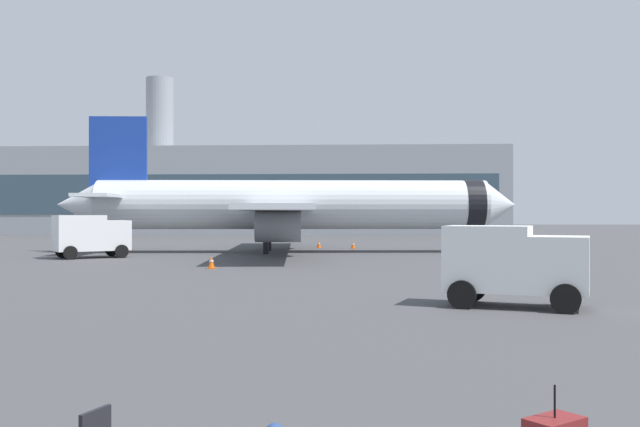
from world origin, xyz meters
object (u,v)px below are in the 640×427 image
airplane_at_gate (290,205)px  safety_cone_outer (130,247)px  service_truck (91,234)px  cargo_van (514,262)px  safety_cone_near (211,262)px  safety_cone_mid (319,244)px  safety_cone_far (353,245)px

airplane_at_gate → safety_cone_outer: (-13.11, 1.38, -3.31)m
service_truck → cargo_van: service_truck is taller
safety_cone_near → safety_cone_mid: (4.61, 23.99, -0.02)m
cargo_van → safety_cone_near: size_ratio=6.58×
safety_cone_mid → safety_cone_far: 3.20m
safety_cone_mid → safety_cone_outer: same height
cargo_van → safety_cone_mid: size_ratio=6.94×
safety_cone_near → safety_cone_far: 24.12m
service_truck → safety_cone_mid: service_truck is taller
safety_cone_near → airplane_at_gate: bearing=80.7°
cargo_van → safety_cone_far: size_ratio=7.28×
safety_cone_near → safety_cone_mid: safety_cone_near is taller
airplane_at_gate → cargo_van: bearing=-72.4°
safety_cone_near → safety_cone_mid: 24.42m
airplane_at_gate → service_truck: size_ratio=6.89×
safety_cone_near → safety_cone_far: bearing=71.6°
safety_cone_near → safety_cone_far: (7.61, 22.89, -0.03)m
safety_cone_near → cargo_van: bearing=-50.0°
cargo_van → safety_cone_outer: bearing=124.8°
safety_cone_outer → airplane_at_gate: bearing=-6.0°
airplane_at_gate → service_truck: bearing=-148.8°
safety_cone_far → cargo_van: bearing=-82.1°
service_truck → safety_cone_outer: (-0.29, 9.16, -1.27)m
safety_cone_outer → safety_cone_far: bearing=14.9°
cargo_van → safety_cone_outer: 40.77m
service_truck → safety_cone_mid: size_ratio=7.50×
cargo_van → safety_cone_near: cargo_van is taller
safety_cone_mid → safety_cone_far: (3.00, -1.09, -0.02)m
airplane_at_gate → safety_cone_near: airplane_at_gate is taller
airplane_at_gate → safety_cone_near: bearing=-99.3°
airplane_at_gate → safety_cone_mid: size_ratio=51.68×
safety_cone_far → safety_cone_outer: size_ratio=0.95×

